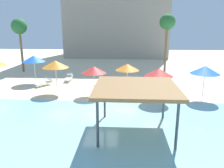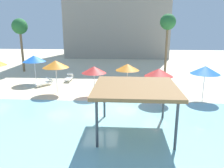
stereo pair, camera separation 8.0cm
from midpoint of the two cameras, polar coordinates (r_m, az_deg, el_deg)
ground_plane at (r=16.14m, az=-3.00°, el=-6.24°), size 80.00×80.00×0.00m
lagoon_water at (r=11.43m, az=-5.98°, el=-15.59°), size 44.00×13.50×0.04m
shade_pavilion at (r=12.01m, az=5.92°, el=-1.22°), size 4.42×4.42×2.65m
beach_umbrella_red_0 at (r=17.37m, az=11.71°, el=2.94°), size 2.18×2.18×2.62m
beach_umbrella_blue_2 at (r=24.04m, az=-19.46°, el=6.12°), size 2.31×2.31×2.84m
beach_umbrella_orange_3 at (r=19.85m, az=-14.38°, el=4.93°), size 2.25×2.25×2.86m
beach_umbrella_blue_4 at (r=18.79m, az=22.58°, el=3.35°), size 2.26×2.26×2.74m
beach_umbrella_red_5 at (r=18.60m, az=-4.77°, el=3.65°), size 2.06×2.06×2.50m
beach_umbrella_orange_7 at (r=19.86m, az=3.81°, el=4.33°), size 2.11×2.11×2.49m
lounge_chair_1 at (r=23.05m, az=-16.93°, el=0.43°), size 1.58×1.90×0.74m
lounge_chair_4 at (r=24.46m, az=-11.10°, el=1.61°), size 0.63×1.91×0.74m
palm_tree_0 at (r=30.55m, az=-22.69°, el=13.12°), size 1.90×1.90×6.62m
palm_tree_1 at (r=28.54m, az=13.87°, el=14.75°), size 1.90×1.90×7.13m
hotel_block_0 at (r=45.54m, az=1.20°, el=20.24°), size 18.59×12.00×20.27m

